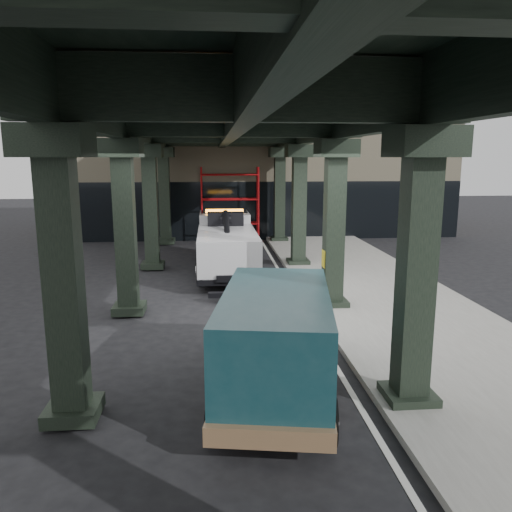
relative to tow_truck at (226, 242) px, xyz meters
name	(u,v)px	position (x,y,z in m)	size (l,w,h in m)	color
ground	(251,334)	(0.43, -7.29, -1.20)	(90.00, 90.00, 0.00)	black
sidewalk	(393,305)	(4.93, -5.29, -1.13)	(5.00, 40.00, 0.15)	gray
lane_stripe	(302,309)	(2.13, -5.29, -1.19)	(0.12, 38.00, 0.01)	silver
viaduct	(230,122)	(0.03, -5.29, 4.26)	(7.40, 32.00, 6.40)	black
building	(258,165)	(2.43, 12.71, 2.80)	(22.00, 10.00, 8.00)	#C6B793
scaffolding	(230,203)	(0.43, 7.35, 0.91)	(3.08, 0.88, 4.00)	red
tow_truck	(226,242)	(0.00, 0.00, 0.00)	(2.33, 7.54, 2.46)	black
towed_van	(276,338)	(0.66, -10.62, -0.07)	(2.80, 5.43, 2.10)	#123A42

